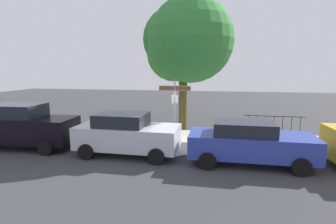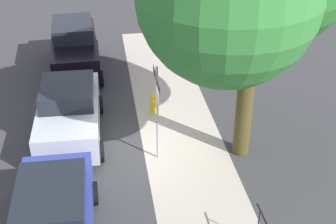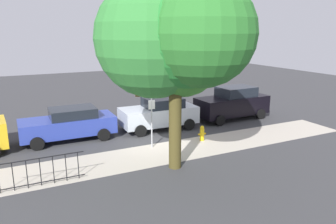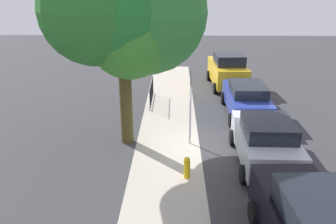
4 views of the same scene
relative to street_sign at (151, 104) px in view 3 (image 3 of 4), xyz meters
name	(u,v)px [view 3 (image 3 of 4)]	position (x,y,z in m)	size (l,w,h in m)	color
ground_plane	(156,143)	(-0.42, -0.40, -2.11)	(60.00, 60.00, 0.00)	#38383A
sidewalk_strip	(127,159)	(1.58, 0.90, -2.11)	(24.00, 2.60, 0.00)	#B3A99A
street_sign	(151,104)	(0.00, 0.00, 0.00)	(1.60, 0.07, 3.06)	#9EA0A5
shade_tree	(176,39)	(0.02, 2.46, 3.02)	(5.41, 6.04, 7.49)	#473E1C
car_black	(233,103)	(-6.64, -2.55, -1.10)	(4.73, 2.16, 2.02)	black
car_silver	(159,113)	(-1.62, -2.65, -1.21)	(4.31, 2.18, 1.77)	#B5BCC6
car_blue	(69,124)	(3.32, -2.89, -1.26)	(4.66, 2.07, 1.65)	#293B9A
iron_fence	(40,171)	(5.19, 1.90, -1.55)	(3.13, 0.04, 1.07)	black
fire_hydrant	(202,133)	(-2.68, 0.20, -1.73)	(0.42, 0.22, 0.78)	yellow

